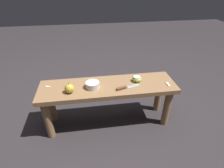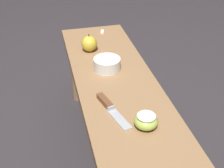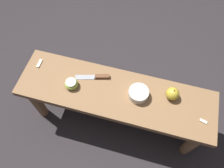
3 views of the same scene
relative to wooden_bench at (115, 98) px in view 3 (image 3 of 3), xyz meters
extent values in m
plane|color=#2D282B|center=(0.00, 0.00, -0.34)|extent=(8.00, 8.00, 0.00)
cube|color=olive|center=(0.00, 0.00, 0.06)|extent=(1.20, 0.33, 0.04)
cylinder|color=olive|center=(-0.54, -0.11, -0.15)|extent=(0.07, 0.07, 0.39)
cylinder|color=olive|center=(0.54, -0.11, -0.15)|extent=(0.07, 0.07, 0.39)
cylinder|color=olive|center=(-0.54, 0.11, -0.15)|extent=(0.07, 0.07, 0.39)
cylinder|color=olive|center=(0.54, 0.11, -0.15)|extent=(0.07, 0.07, 0.39)
cube|color=#9EA0A5|center=(-0.21, 0.05, 0.09)|extent=(0.13, 0.06, 0.00)
cube|color=#9EA0A5|center=(-0.15, 0.07, 0.09)|extent=(0.02, 0.03, 0.02)
cube|color=brown|center=(-0.11, 0.08, 0.09)|extent=(0.09, 0.05, 0.02)
sphere|color=gold|center=(0.32, 0.06, 0.12)|extent=(0.08, 0.08, 0.08)
cylinder|color=#4C3319|center=(0.32, 0.06, 0.16)|extent=(0.01, 0.01, 0.01)
ellipsoid|color=#9EB747|center=(-0.27, -0.03, 0.11)|extent=(0.08, 0.08, 0.05)
cylinder|color=silver|center=(-0.27, -0.03, 0.13)|extent=(0.06, 0.06, 0.00)
cube|color=silver|center=(0.52, -0.05, 0.09)|extent=(0.04, 0.03, 0.01)
cube|color=silver|center=(-0.52, 0.07, 0.09)|extent=(0.02, 0.06, 0.01)
cylinder|color=silver|center=(0.13, 0.02, 0.11)|extent=(0.12, 0.12, 0.05)
camera|label=1|loc=(0.15, 1.27, 0.91)|focal=28.00mm
camera|label=2|loc=(-1.01, 0.27, 0.79)|focal=50.00mm
camera|label=3|loc=(0.13, -0.57, 1.25)|focal=35.00mm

